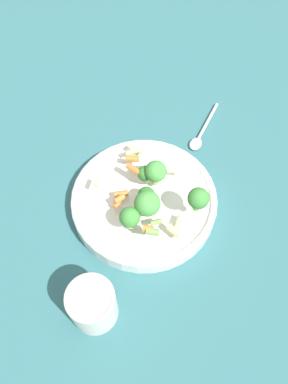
{
  "coord_description": "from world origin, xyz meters",
  "views": [
    {
      "loc": [
        -0.35,
        0.11,
        0.65
      ],
      "look_at": [
        0.0,
        0.0,
        0.05
      ],
      "focal_mm": 35.0,
      "sensor_mm": 36.0,
      "label": 1
    }
  ],
  "objects": [
    {
      "name": "cup",
      "position": [
        -0.17,
        0.14,
        0.05
      ],
      "size": [
        0.08,
        0.08,
        0.09
      ],
      "color": "silver",
      "rests_on": "ground_plane"
    },
    {
      "name": "pasta_salad",
      "position": [
        -0.03,
        -0.01,
        0.08
      ],
      "size": [
        0.22,
        0.18,
        0.08
      ],
      "color": "#8CB766",
      "rests_on": "bowl"
    },
    {
      "name": "bowl",
      "position": [
        0.0,
        0.0,
        0.02
      ],
      "size": [
        0.28,
        0.28,
        0.04
      ],
      "color": "white",
      "rests_on": "ground_plane"
    },
    {
      "name": "spoon",
      "position": [
        0.13,
        -0.17,
        0.01
      ],
      "size": [
        0.12,
        0.12,
        0.01
      ],
      "rotation": [
        0.0,
        0.0,
        8.66
      ],
      "color": "silver",
      "rests_on": "ground_plane"
    },
    {
      "name": "ground_plane",
      "position": [
        0.0,
        0.0,
        0.0
      ],
      "size": [
        3.0,
        3.0,
        0.0
      ],
      "primitive_type": "plane",
      "color": "#2D6066"
    }
  ]
}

